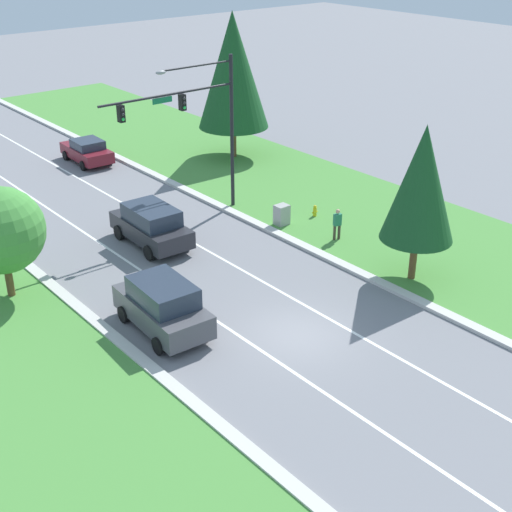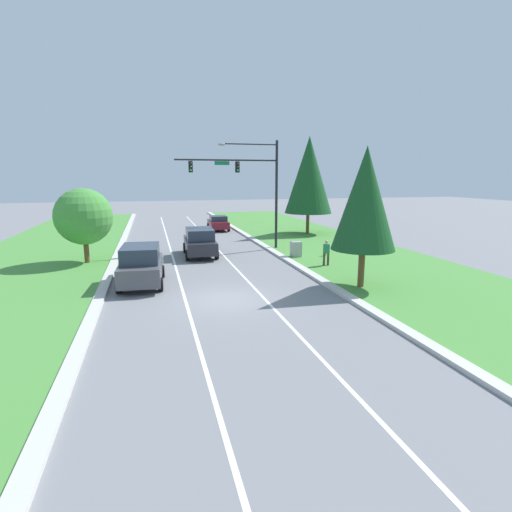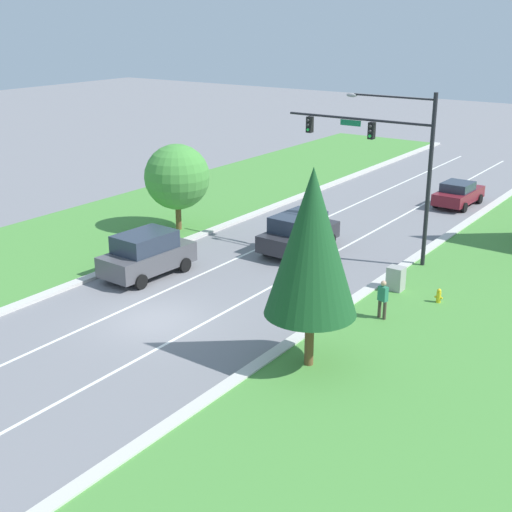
# 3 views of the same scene
# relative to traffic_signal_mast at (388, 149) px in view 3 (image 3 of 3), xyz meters

# --- Properties ---
(ground_plane) EXTENTS (160.00, 160.00, 0.00)m
(ground_plane) POSITION_rel_traffic_signal_mast_xyz_m (-4.16, -12.19, -5.51)
(ground_plane) COLOR slate
(curb_strip_right) EXTENTS (0.50, 90.00, 0.15)m
(curb_strip_right) POSITION_rel_traffic_signal_mast_xyz_m (1.49, -12.19, -5.43)
(curb_strip_right) COLOR beige
(curb_strip_right) RESTS_ON ground_plane
(curb_strip_left) EXTENTS (0.50, 90.00, 0.15)m
(curb_strip_left) POSITION_rel_traffic_signal_mast_xyz_m (-9.81, -12.19, -5.43)
(curb_strip_left) COLOR beige
(curb_strip_left) RESTS_ON ground_plane
(grass_verge_right) EXTENTS (10.00, 90.00, 0.08)m
(grass_verge_right) POSITION_rel_traffic_signal_mast_xyz_m (6.74, -12.19, -5.47)
(grass_verge_right) COLOR #4C8E3D
(grass_verge_right) RESTS_ON ground_plane
(lane_stripe_inner_left) EXTENTS (0.14, 81.00, 0.01)m
(lane_stripe_inner_left) POSITION_rel_traffic_signal_mast_xyz_m (-5.96, -12.19, -5.51)
(lane_stripe_inner_left) COLOR white
(lane_stripe_inner_left) RESTS_ON ground_plane
(lane_stripe_inner_right) EXTENTS (0.14, 81.00, 0.01)m
(lane_stripe_inner_right) POSITION_rel_traffic_signal_mast_xyz_m (-2.36, -12.19, -5.51)
(lane_stripe_inner_right) COLOR white
(lane_stripe_inner_right) RESTS_ON ground_plane
(traffic_signal_mast) EXTENTS (7.78, 0.41, 8.30)m
(traffic_signal_mast) POSITION_rel_traffic_signal_mast_xyz_m (0.00, 0.00, 0.00)
(traffic_signal_mast) COLOR black
(traffic_signal_mast) RESTS_ON ground_plane
(charcoal_suv) EXTENTS (2.36, 4.89, 1.99)m
(charcoal_suv) POSITION_rel_traffic_signal_mast_xyz_m (-4.01, -1.45, -4.47)
(charcoal_suv) COLOR #28282D
(charcoal_suv) RESTS_ON ground_plane
(graphite_suv) EXTENTS (2.44, 4.69, 2.11)m
(graphite_suv) POSITION_rel_traffic_signal_mast_xyz_m (-7.93, -8.55, -4.44)
(graphite_suv) COLOR #4C4C51
(graphite_suv) RESTS_ON ground_plane
(burgundy_sedan) EXTENTS (2.19, 4.32, 1.56)m
(burgundy_sedan) POSITION_rel_traffic_signal_mast_xyz_m (-0.45, 12.10, -4.72)
(burgundy_sedan) COLOR maroon
(burgundy_sedan) RESTS_ON ground_plane
(utility_cabinet) EXTENTS (0.70, 0.60, 1.14)m
(utility_cabinet) POSITION_rel_traffic_signal_mast_xyz_m (2.44, -3.77, -4.94)
(utility_cabinet) COLOR #9E9E99
(utility_cabinet) RESTS_ON ground_plane
(pedestrian) EXTENTS (0.42, 0.31, 1.69)m
(pedestrian) POSITION_rel_traffic_signal_mast_xyz_m (3.29, -6.95, -4.57)
(pedestrian) COLOR #42382D
(pedestrian) RESTS_ON ground_plane
(fire_hydrant) EXTENTS (0.34, 0.20, 0.70)m
(fire_hydrant) POSITION_rel_traffic_signal_mast_xyz_m (4.55, -4.07, -5.17)
(fire_hydrant) COLOR gold
(fire_hydrant) RESTS_ON ground_plane
(oak_near_left_tree) EXTENTS (3.62, 3.62, 4.90)m
(oak_near_left_tree) POSITION_rel_traffic_signal_mast_xyz_m (-11.50, -2.16, -2.43)
(oak_near_left_tree) COLOR brown
(oak_near_left_tree) RESTS_ON ground_plane
(conifer_far_right_tree) EXTENTS (3.17, 3.17, 7.08)m
(conifer_far_right_tree) POSITION_rel_traffic_signal_mast_xyz_m (2.90, -12.01, -0.98)
(conifer_far_right_tree) COLOR brown
(conifer_far_right_tree) RESTS_ON ground_plane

